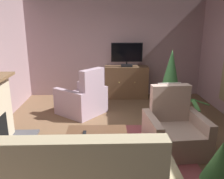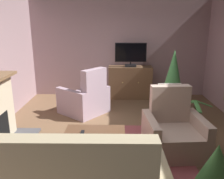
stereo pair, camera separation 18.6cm
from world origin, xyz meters
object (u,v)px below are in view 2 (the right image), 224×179
Objects in this scene: armchair_angled_to_table at (85,99)px; potted_plant_tall_palm_by_window at (173,82)px; potted_plant_small_fern_corner at (193,120)px; armchair_in_far_corner at (173,132)px; tv_remote at (82,133)px; coffee_table at (95,135)px; potted_plant_on_hearth_side at (216,170)px; tv_cabinet at (130,83)px; television at (131,54)px.

potted_plant_tall_palm_by_window is at bearing -8.26° from armchair_angled_to_table.
armchair_angled_to_table is 2.47m from potted_plant_small_fern_corner.
tv_remote is at bearing -170.44° from armchair_in_far_corner.
potted_plant_tall_palm_by_window is (0.29, 1.44, 0.50)m from armchair_in_far_corner.
armchair_in_far_corner is (1.30, 0.20, -0.04)m from coffee_table.
armchair_in_far_corner reaches higher than potted_plant_on_hearth_side.
tv_cabinet is 1.67m from armchair_angled_to_table.
tv_remote is at bearing 151.45° from potted_plant_on_hearth_side.
potted_plant_on_hearth_side is at bearing -91.56° from potted_plant_tall_palm_by_window.
potted_plant_tall_palm_by_window is at bearing -60.05° from television.
tv_cabinet is at bearing 47.11° from armchair_angled_to_table.
coffee_table is at bearing 147.04° from potted_plant_on_hearth_side.
coffee_table is at bearing -134.27° from potted_plant_tall_palm_by_window.
armchair_in_far_corner is at bearing -45.58° from armchair_angled_to_table.
tv_remote is at bearing -106.63° from television.
coffee_table is at bearing -78.59° from armchair_angled_to_table.
television reaches higher than armchair_in_far_corner.
potted_plant_tall_palm_by_window is at bearing -46.41° from tv_remote.
tv_cabinet is at bearing 120.29° from potted_plant_small_fern_corner.
potted_plant_on_hearth_side is (0.22, -1.18, 0.09)m from armchair_in_far_corner.
potted_plant_tall_palm_by_window reaches higher than potted_plant_on_hearth_side.
potted_plant_small_fern_corner is (2.32, -0.81, -0.17)m from armchair_angled_to_table.
potted_plant_small_fern_corner reaches higher than tv_remote.
tv_cabinet is at bearing 90.00° from television.
coffee_table is at bearing -103.42° from tv_cabinet.
tv_cabinet reaches higher than tv_remote.
potted_plant_on_hearth_side is at bearing -56.71° from armchair_angled_to_table.
tv_cabinet is 4.20m from potted_plant_on_hearth_side.
television reaches higher than tv_remote.
coffee_table is (-0.75, -3.14, -0.06)m from tv_cabinet.
potted_plant_small_fern_corner is (1.19, -1.98, -1.09)m from television.
tv_remote is 0.16× the size of armchair_in_far_corner.
potted_plant_on_hearth_side is 2.15m from potted_plant_small_fern_corner.
potted_plant_small_fern_corner is (1.19, -2.03, -0.26)m from tv_cabinet.
tv_cabinet is at bearing -16.24° from tv_remote.
coffee_table is 0.76× the size of armchair_angled_to_table.
potted_plant_small_fern_corner is (0.42, 2.09, -0.25)m from potted_plant_on_hearth_side.
potted_plant_tall_palm_by_window is at bearing 88.44° from potted_plant_on_hearth_side.
coffee_table is 0.90× the size of armchair_in_far_corner.
armchair_in_far_corner reaches higher than tv_cabinet.
potted_plant_small_fern_corner is (1.94, 1.11, -0.20)m from coffee_table.
tv_cabinet is 3.00m from armchair_in_far_corner.
tv_cabinet is 0.83m from television.
coffee_table is (-0.75, -3.09, -0.89)m from television.
armchair_in_far_corner is 0.84× the size of armchair_angled_to_table.
tv_cabinet is at bearing 76.58° from coffee_table.
coffee_table is 0.62× the size of potted_plant_tall_palm_by_window.
potted_plant_tall_palm_by_window reaches higher than armchair_angled_to_table.
potted_plant_small_fern_corner is at bearing -19.21° from armchair_angled_to_table.
tv_cabinet is 1.62× the size of potted_plant_on_hearth_side.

